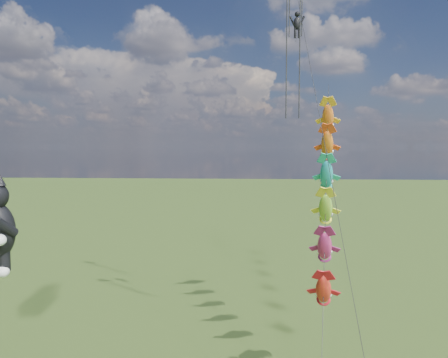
{
  "coord_description": "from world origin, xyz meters",
  "views": [
    {
      "loc": [
        9.27,
        -16.64,
        12.11
      ],
      "look_at": [
        7.17,
        12.22,
        10.0
      ],
      "focal_mm": 35.0,
      "sensor_mm": 36.0,
      "label": 1
    }
  ],
  "objects": [
    {
      "name": "fish_windsock_rig",
      "position": [
        13.51,
        9.93,
        9.43
      ],
      "size": [
        2.99,
        15.75,
        16.79
      ],
      "rotation": [
        0.0,
        0.0,
        0.15
      ],
      "color": "brown",
      "rests_on": "ground"
    },
    {
      "name": "parafoil_rig",
      "position": [
        11.85,
        11.35,
        20.34
      ],
      "size": [
        2.99,
        17.4,
        27.32
      ],
      "rotation": [
        0.0,
        0.0,
        0.2
      ],
      "color": "brown",
      "rests_on": "ground"
    }
  ]
}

